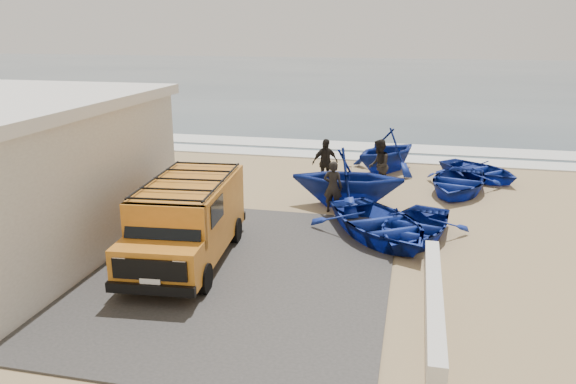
{
  "coord_description": "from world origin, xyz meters",
  "views": [
    {
      "loc": [
        4.36,
        -14.64,
        6.12
      ],
      "look_at": [
        0.66,
        1.52,
        1.2
      ],
      "focal_mm": 35.0,
      "sensor_mm": 36.0,
      "label": 1
    }
  ],
  "objects_px": {
    "boat_mid_right": "(458,182)",
    "van": "(187,219)",
    "boat_far_left": "(387,150)",
    "fisherman_back": "(325,162)",
    "boat_near_right": "(413,227)",
    "parapet": "(434,301)",
    "fisherman_front": "(333,187)",
    "boat_far_right": "(479,170)",
    "boat_mid_left": "(348,177)",
    "boat_near_left": "(379,224)",
    "fisherman_middle": "(379,166)"
  },
  "relations": [
    {
      "from": "boat_far_left",
      "to": "fisherman_front",
      "type": "xyz_separation_m",
      "value": [
        -1.44,
        -6.09,
        -0.05
      ]
    },
    {
      "from": "van",
      "to": "boat_near_left",
      "type": "bearing_deg",
      "value": 25.06
    },
    {
      "from": "boat_far_right",
      "to": "van",
      "type": "bearing_deg",
      "value": -173.36
    },
    {
      "from": "van",
      "to": "boat_mid_right",
      "type": "height_order",
      "value": "van"
    },
    {
      "from": "boat_mid_left",
      "to": "fisherman_middle",
      "type": "xyz_separation_m",
      "value": [
        0.92,
        2.08,
        -0.02
      ]
    },
    {
      "from": "boat_near_right",
      "to": "fisherman_middle",
      "type": "bearing_deg",
      "value": 122.75
    },
    {
      "from": "boat_near_right",
      "to": "boat_mid_left",
      "type": "xyz_separation_m",
      "value": [
        -2.31,
        2.92,
        0.63
      ]
    },
    {
      "from": "boat_near_right",
      "to": "boat_mid_right",
      "type": "xyz_separation_m",
      "value": [
        1.59,
        5.42,
        0.03
      ]
    },
    {
      "from": "parapet",
      "to": "boat_far_left",
      "type": "distance_m",
      "value": 12.69
    },
    {
      "from": "van",
      "to": "boat_near_right",
      "type": "bearing_deg",
      "value": 21.37
    },
    {
      "from": "boat_far_right",
      "to": "fisherman_middle",
      "type": "height_order",
      "value": "fisherman_middle"
    },
    {
      "from": "boat_near_left",
      "to": "fisherman_front",
      "type": "xyz_separation_m",
      "value": [
        -1.72,
        2.14,
        0.43
      ]
    },
    {
      "from": "boat_far_left",
      "to": "fisherman_back",
      "type": "relative_size",
      "value": 1.9
    },
    {
      "from": "boat_mid_right",
      "to": "boat_far_left",
      "type": "bearing_deg",
      "value": 150.24
    },
    {
      "from": "boat_mid_left",
      "to": "fisherman_front",
      "type": "bearing_deg",
      "value": 151.93
    },
    {
      "from": "parapet",
      "to": "van",
      "type": "bearing_deg",
      "value": 166.99
    },
    {
      "from": "boat_far_left",
      "to": "boat_far_right",
      "type": "bearing_deg",
      "value": 28.45
    },
    {
      "from": "boat_far_left",
      "to": "boat_mid_right",
      "type": "bearing_deg",
      "value": -8.31
    },
    {
      "from": "fisherman_front",
      "to": "fisherman_back",
      "type": "xyz_separation_m",
      "value": [
        -0.8,
        3.22,
        0.05
      ]
    },
    {
      "from": "fisherman_middle",
      "to": "boat_near_left",
      "type": "bearing_deg",
      "value": 3.83
    },
    {
      "from": "van",
      "to": "fisherman_back",
      "type": "bearing_deg",
      "value": 68.8
    },
    {
      "from": "fisherman_front",
      "to": "parapet",
      "type": "bearing_deg",
      "value": 121.01
    },
    {
      "from": "parapet",
      "to": "fisherman_back",
      "type": "height_order",
      "value": "fisherman_back"
    },
    {
      "from": "parapet",
      "to": "boat_mid_right",
      "type": "height_order",
      "value": "boat_mid_right"
    },
    {
      "from": "fisherman_front",
      "to": "boat_mid_left",
      "type": "bearing_deg",
      "value": -110.18
    },
    {
      "from": "boat_far_left",
      "to": "fisherman_back",
      "type": "height_order",
      "value": "fisherman_back"
    },
    {
      "from": "boat_near_right",
      "to": "fisherman_front",
      "type": "bearing_deg",
      "value": 160.08
    },
    {
      "from": "boat_mid_right",
      "to": "van",
      "type": "bearing_deg",
      "value": -117.94
    },
    {
      "from": "boat_near_right",
      "to": "van",
      "type": "bearing_deg",
      "value": -136.38
    },
    {
      "from": "parapet",
      "to": "boat_near_right",
      "type": "bearing_deg",
      "value": 96.72
    },
    {
      "from": "fisherman_front",
      "to": "fisherman_middle",
      "type": "xyz_separation_m",
      "value": [
        1.32,
        2.94,
        0.11
      ]
    },
    {
      "from": "boat_mid_left",
      "to": "boat_far_right",
      "type": "xyz_separation_m",
      "value": [
        4.9,
        4.76,
        -0.66
      ]
    },
    {
      "from": "van",
      "to": "parapet",
      "type": "bearing_deg",
      "value": -18.07
    },
    {
      "from": "boat_mid_right",
      "to": "boat_far_right",
      "type": "bearing_deg",
      "value": 80.04
    },
    {
      "from": "boat_far_left",
      "to": "fisherman_back",
      "type": "distance_m",
      "value": 3.64
    },
    {
      "from": "boat_near_left",
      "to": "fisherman_back",
      "type": "distance_m",
      "value": 5.94
    },
    {
      "from": "boat_mid_left",
      "to": "boat_far_left",
      "type": "xyz_separation_m",
      "value": [
        1.05,
        5.23,
        -0.08
      ]
    },
    {
      "from": "van",
      "to": "boat_far_left",
      "type": "distance_m",
      "value": 11.99
    },
    {
      "from": "parapet",
      "to": "boat_near_left",
      "type": "distance_m",
      "value": 4.57
    },
    {
      "from": "van",
      "to": "boat_near_right",
      "type": "xyz_separation_m",
      "value": [
        5.88,
        2.92,
        -0.81
      ]
    },
    {
      "from": "boat_mid_left",
      "to": "fisherman_middle",
      "type": "bearing_deg",
      "value": -27.44
    },
    {
      "from": "boat_near_left",
      "to": "boat_mid_right",
      "type": "bearing_deg",
      "value": 31.7
    },
    {
      "from": "boat_mid_right",
      "to": "fisherman_back",
      "type": "relative_size",
      "value": 2.17
    },
    {
      "from": "boat_near_right",
      "to": "boat_mid_right",
      "type": "bearing_deg",
      "value": 90.88
    },
    {
      "from": "boat_near_right",
      "to": "boat_far_right",
      "type": "height_order",
      "value": "boat_near_right"
    },
    {
      "from": "boat_mid_left",
      "to": "boat_far_right",
      "type": "bearing_deg",
      "value": -49.26
    },
    {
      "from": "boat_mid_left",
      "to": "fisherman_back",
      "type": "height_order",
      "value": "boat_mid_left"
    },
    {
      "from": "boat_mid_right",
      "to": "fisherman_middle",
      "type": "xyz_separation_m",
      "value": [
        -2.98,
        -0.43,
        0.58
      ]
    },
    {
      "from": "van",
      "to": "boat_mid_left",
      "type": "relative_size",
      "value": 1.38
    },
    {
      "from": "parapet",
      "to": "boat_far_right",
      "type": "xyz_separation_m",
      "value": [
        2.07,
        12.08,
        0.1
      ]
    }
  ]
}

